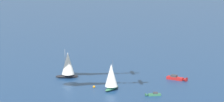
{
  "coord_description": "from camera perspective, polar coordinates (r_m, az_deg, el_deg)",
  "views": [
    {
      "loc": [
        114.88,
        108.88,
        51.68
      ],
      "look_at": [
        -0.35,
        0.3,
        21.98
      ],
      "focal_mm": 72.3,
      "sensor_mm": 36.0,
      "label": 1
    }
  ],
  "objects": [
    {
      "name": "motorboat_far_port",
      "position": [
        184.73,
        5.12,
        -5.5
      ],
      "size": [
        6.03,
        5.28,
        1.86
      ],
      "color": "#33704C",
      "rests_on": "ground_plane"
    },
    {
      "name": "sailboat_inshore",
      "position": [
        212.68,
        -5.62,
        -1.75
      ],
      "size": [
        9.83,
        9.58,
        13.83
      ],
      "color": "black",
      "rests_on": "ground_plane"
    },
    {
      "name": "motorboat_outer_ring_b",
      "position": [
        211.06,
        8.32,
        -3.45
      ],
      "size": [
        4.2,
        10.06,
        2.84
      ],
      "color": "#B21E1E",
      "rests_on": "ground_plane"
    },
    {
      "name": "marker_buoy",
      "position": [
        196.12,
        -2.29,
        -4.55
      ],
      "size": [
        1.1,
        1.1,
        2.1
      ],
      "color": "orange",
      "rests_on": "ground_plane"
    },
    {
      "name": "sailboat_trailing",
      "position": [
        190.97,
        -0.09,
        -3.27
      ],
      "size": [
        10.27,
        6.5,
        12.77
      ],
      "color": "#33704C",
      "rests_on": "ground_plane"
    }
  ]
}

